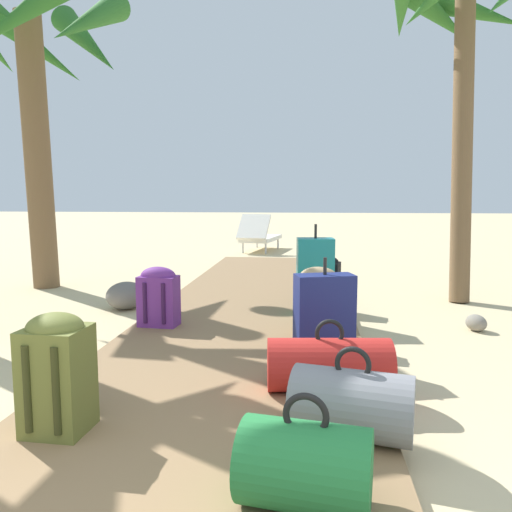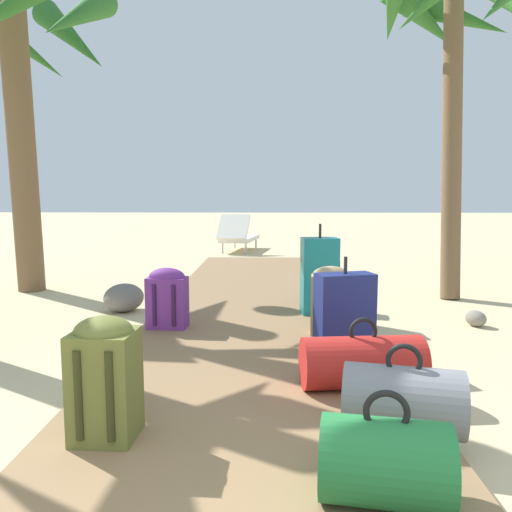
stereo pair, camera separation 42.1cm
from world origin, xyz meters
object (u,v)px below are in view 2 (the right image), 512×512
Objects in this scene: suitcase_teal at (319,276)px; duffel_bag_green at (385,461)px; lounge_chair at (238,236)px; backpack_olive at (105,375)px; palm_tree_far_right at (459,23)px; backpack_purple at (167,296)px; duffel_bag_red at (362,362)px; duffel_bag_grey at (403,400)px; backpack_black at (325,277)px; palm_tree_far_left at (20,53)px; suitcase_navy at (345,314)px; backpack_tan at (331,298)px.

suitcase_teal is 1.67× the size of duffel_bag_green.
suitcase_teal is 5.99m from lounge_chair.
backpack_olive is at bearing -90.71° from lounge_chair.
duffel_bag_green is 0.13× the size of palm_tree_far_right.
duffel_bag_green is 0.89× the size of backpack_olive.
suitcase_teal is 3.31m from palm_tree_far_right.
backpack_olive is at bearing -86.91° from backpack_purple.
suitcase_teal is 1.17× the size of duffel_bag_red.
duffel_bag_grey is 0.16× the size of palm_tree_far_right.
backpack_black is at bearing -77.36° from lounge_chair.
palm_tree_far_right is at bearing -1.79° from palm_tree_far_left.
suitcase_navy is at bearing 44.87° from backpack_olive.
suitcase_navy reaches higher than backpack_black.
palm_tree_far_right is (4.98, -0.16, 0.24)m from palm_tree_far_left.
palm_tree_far_right is at bearing 57.55° from suitcase_navy.
palm_tree_far_left is (-3.47, 0.90, 2.47)m from backpack_black.
backpack_olive is (0.10, -1.91, 0.03)m from backpack_purple.
duffel_bag_red is at bearing -81.41° from lounge_chair.
backpack_tan is 1.20m from backpack_black.
lounge_chair is at bearing 100.61° from suitcase_teal.
palm_tree_far_left reaches higher than backpack_black.
backpack_black is (0.09, 1.19, -0.03)m from backpack_tan.
duffel_bag_grey is (0.04, -2.88, -0.10)m from backpack_black.
palm_tree_far_right is at bearing 63.27° from duffel_bag_red.
duffel_bag_red is at bearing 98.50° from duffel_bag_grey.
duffel_bag_red is 1.45× the size of backpack_black.
duffel_bag_green is 1.10m from duffel_bag_red.
backpack_tan is (0.08, 2.23, 0.13)m from duffel_bag_green.
suitcase_navy is at bearing -25.99° from backpack_purple.
duffel_bag_grey is 0.16× the size of palm_tree_far_left.
backpack_black is 0.13× the size of palm_tree_far_right.
duffel_bag_grey is at bearing -89.23° from backpack_black.
lounge_chair is (-1.12, 6.59, -0.04)m from backpack_tan.
palm_tree_far_left is at bearing 165.44° from backpack_black.
backpack_tan is at bearing 88.02° from duffel_bag_green.
palm_tree_far_left is 2.31× the size of lounge_chair.
suitcase_navy is at bearing -80.77° from lounge_chair.
backpack_tan is (-0.05, 1.13, 0.13)m from duffel_bag_red.
lounge_chair is (-1.04, 8.81, 0.09)m from duffel_bag_green.
duffel_bag_green is 1.24m from backpack_olive.
suitcase_teal reaches higher than backpack_purple.
palm_tree_far_right reaches higher than duffel_bag_red.
duffel_bag_grey is (0.20, 0.54, 0.00)m from duffel_bag_green.
palm_tree_far_left reaches higher than suitcase_navy.
suitcase_navy is at bearing -37.32° from palm_tree_far_left.
duffel_bag_green is 1.72m from suitcase_navy.
lounge_chair is at bearing 102.64° from backpack_black.
lounge_chair is (-1.17, 7.72, 0.10)m from duffel_bag_red.
suitcase_teal is at bearing 91.51° from backpack_tan.
palm_tree_far_right is at bearing 50.62° from backpack_tan.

